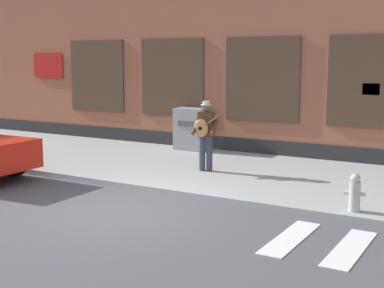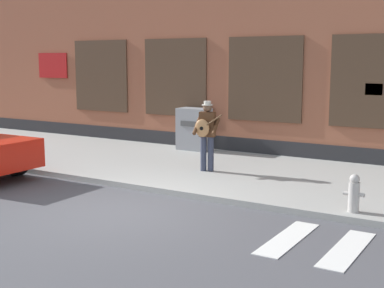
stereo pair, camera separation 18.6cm
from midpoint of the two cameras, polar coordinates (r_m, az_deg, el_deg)
name	(u,v)px [view 1 (the left image)]	position (r m, az deg, el deg)	size (l,w,h in m)	color
ground_plane	(123,212)	(10.31, -7.85, -7.17)	(160.00, 160.00, 0.00)	#4C4C51
sidewalk	(221,171)	(13.57, 2.68, -2.89)	(28.00, 5.11, 0.13)	#9E9E99
building_backdrop	(289,1)	(17.53, 9.98, 14.78)	(28.00, 4.06, 9.35)	#99563D
busker	(205,132)	(13.08, 1.01, 1.33)	(0.77, 0.63, 1.73)	#33384C
utility_box	(191,129)	(16.28, -0.40, 1.61)	(0.98, 0.60, 1.27)	gray
fire_hydrant	(355,193)	(10.11, 16.46, -5.01)	(0.38, 0.20, 0.70)	#B2ADA8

